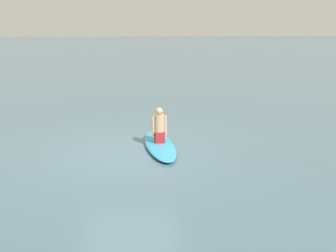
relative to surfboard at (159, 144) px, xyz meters
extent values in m
plane|color=slate|center=(-0.80, -0.30, -0.07)|extent=(400.00, 400.00, 0.00)
ellipsoid|color=#339EC6|center=(0.00, 0.00, 0.00)|extent=(0.96, 3.03, 0.14)
cube|color=#A51E23|center=(0.00, 0.00, 0.21)|extent=(0.27, 0.32, 0.28)
cylinder|color=tan|center=(0.00, 0.00, 0.57)|extent=(0.29, 0.29, 0.47)
sphere|color=tan|center=(0.00, 0.00, 0.89)|extent=(0.19, 0.19, 0.19)
cylinder|color=tan|center=(0.16, 0.01, 0.51)|extent=(0.08, 0.08, 0.52)
cylinder|color=tan|center=(-0.16, -0.01, 0.51)|extent=(0.08, 0.08, 0.52)
camera|label=1|loc=(-0.61, -9.84, 2.90)|focal=41.80mm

